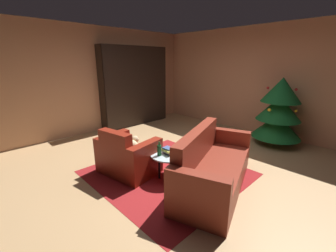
{
  "coord_description": "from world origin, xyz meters",
  "views": [
    {
      "loc": [
        2.51,
        -2.73,
        1.86
      ],
      "look_at": [
        -0.22,
        -0.07,
        0.72
      ],
      "focal_mm": 23.37,
      "sensor_mm": 36.0,
      "label": 1
    }
  ],
  "objects_px": {
    "bottle_on_table": "(159,150)",
    "decorated_tree": "(279,111)",
    "armchair_red": "(128,157)",
    "couch_red": "(212,168)",
    "book_stack_on_table": "(169,150)",
    "bookshelf_unit": "(139,86)",
    "coffee_table": "(169,156)"
  },
  "relations": [
    {
      "from": "decorated_tree",
      "to": "armchair_red",
      "type": "bearing_deg",
      "value": -111.28
    },
    {
      "from": "armchair_red",
      "to": "coffee_table",
      "type": "relative_size",
      "value": 1.7
    },
    {
      "from": "coffee_table",
      "to": "decorated_tree",
      "type": "height_order",
      "value": "decorated_tree"
    },
    {
      "from": "bookshelf_unit",
      "to": "armchair_red",
      "type": "height_order",
      "value": "bookshelf_unit"
    },
    {
      "from": "book_stack_on_table",
      "to": "decorated_tree",
      "type": "bearing_deg",
      "value": 76.83
    },
    {
      "from": "decorated_tree",
      "to": "bookshelf_unit",
      "type": "bearing_deg",
      "value": -162.69
    },
    {
      "from": "armchair_red",
      "to": "coffee_table",
      "type": "height_order",
      "value": "armchair_red"
    },
    {
      "from": "coffee_table",
      "to": "decorated_tree",
      "type": "bearing_deg",
      "value": 77.2
    },
    {
      "from": "book_stack_on_table",
      "to": "decorated_tree",
      "type": "xyz_separation_m",
      "value": [
        0.65,
        2.79,
        0.32
      ]
    },
    {
      "from": "armchair_red",
      "to": "bottle_on_table",
      "type": "distance_m",
      "value": 0.63
    },
    {
      "from": "book_stack_on_table",
      "to": "bottle_on_table",
      "type": "distance_m",
      "value": 0.17
    },
    {
      "from": "armchair_red",
      "to": "couch_red",
      "type": "relative_size",
      "value": 0.51
    },
    {
      "from": "book_stack_on_table",
      "to": "bottle_on_table",
      "type": "xyz_separation_m",
      "value": [
        -0.05,
        -0.16,
        0.04
      ]
    },
    {
      "from": "bookshelf_unit",
      "to": "coffee_table",
      "type": "xyz_separation_m",
      "value": [
        2.98,
        -1.67,
        -0.77
      ]
    },
    {
      "from": "armchair_red",
      "to": "book_stack_on_table",
      "type": "xyz_separation_m",
      "value": [
        0.59,
        0.4,
        0.17
      ]
    },
    {
      "from": "book_stack_on_table",
      "to": "couch_red",
      "type": "bearing_deg",
      "value": 21.33
    },
    {
      "from": "coffee_table",
      "to": "decorated_tree",
      "type": "relative_size",
      "value": 0.41
    },
    {
      "from": "bookshelf_unit",
      "to": "book_stack_on_table",
      "type": "relative_size",
      "value": 9.55
    },
    {
      "from": "armchair_red",
      "to": "bottle_on_table",
      "type": "bearing_deg",
      "value": 24.33
    },
    {
      "from": "bookshelf_unit",
      "to": "coffee_table",
      "type": "bearing_deg",
      "value": -29.25
    },
    {
      "from": "bookshelf_unit",
      "to": "decorated_tree",
      "type": "bearing_deg",
      "value": 17.31
    },
    {
      "from": "bookshelf_unit",
      "to": "couch_red",
      "type": "height_order",
      "value": "bookshelf_unit"
    },
    {
      "from": "bookshelf_unit",
      "to": "decorated_tree",
      "type": "distance_m",
      "value": 3.8
    },
    {
      "from": "bottle_on_table",
      "to": "decorated_tree",
      "type": "relative_size",
      "value": 0.15
    },
    {
      "from": "couch_red",
      "to": "coffee_table",
      "type": "distance_m",
      "value": 0.71
    },
    {
      "from": "coffee_table",
      "to": "book_stack_on_table",
      "type": "xyz_separation_m",
      "value": [
        -0.02,
        0.0,
        0.1
      ]
    },
    {
      "from": "book_stack_on_table",
      "to": "decorated_tree",
      "type": "distance_m",
      "value": 2.89
    },
    {
      "from": "bottle_on_table",
      "to": "decorated_tree",
      "type": "distance_m",
      "value": 3.05
    },
    {
      "from": "coffee_table",
      "to": "armchair_red",
      "type": "bearing_deg",
      "value": -146.65
    },
    {
      "from": "book_stack_on_table",
      "to": "bottle_on_table",
      "type": "height_order",
      "value": "bottle_on_table"
    },
    {
      "from": "coffee_table",
      "to": "book_stack_on_table",
      "type": "distance_m",
      "value": 0.1
    },
    {
      "from": "couch_red",
      "to": "coffee_table",
      "type": "xyz_separation_m",
      "value": [
        -0.65,
        -0.27,
        0.07
      ]
    }
  ]
}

